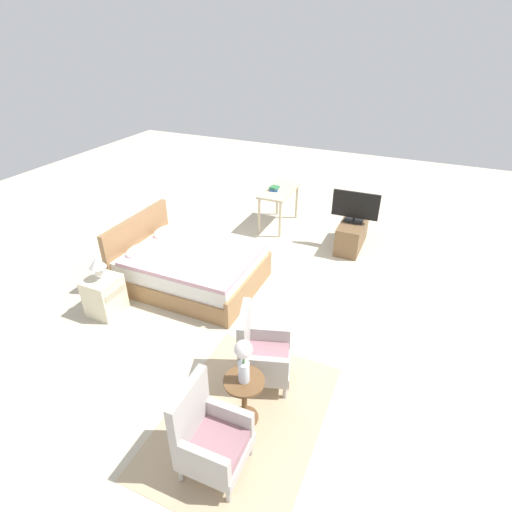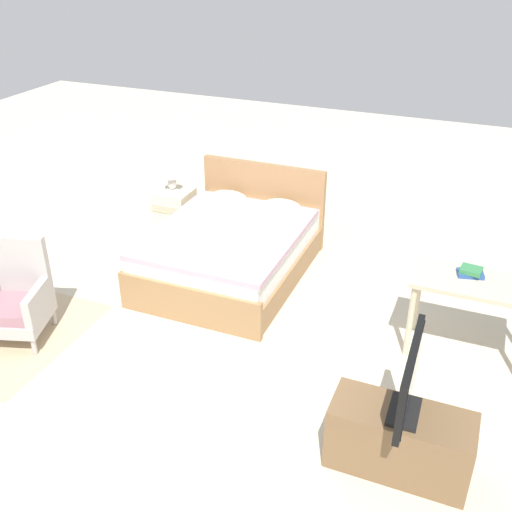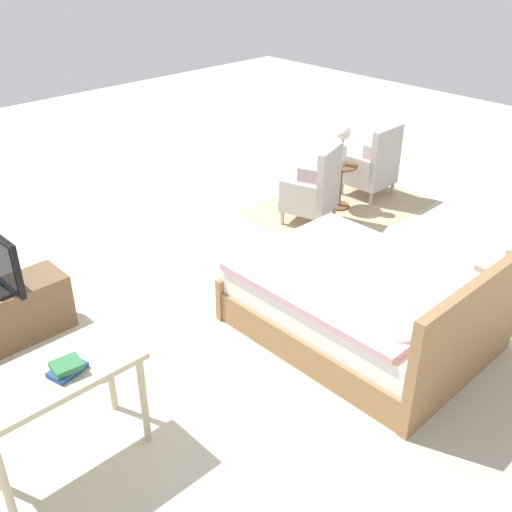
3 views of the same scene
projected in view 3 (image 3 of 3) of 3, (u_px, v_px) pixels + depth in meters
name	position (u px, v px, depth m)	size (l,w,h in m)	color
ground_plane	(261.00, 294.00, 5.68)	(16.00, 16.00, 0.00)	beige
floor_rug	(339.00, 207.00, 7.39)	(2.10, 1.50, 0.01)	tan
bed	(365.00, 306.00, 4.97)	(1.50, 1.99, 0.96)	#997047
armchair_by_window_left	(373.00, 168.00, 7.51)	(0.55, 0.55, 0.92)	#ADA8A3
armchair_by_window_right	(314.00, 192.00, 6.84)	(0.68, 0.68, 0.92)	#ADA8A3
side_table	(340.00, 180.00, 7.23)	(0.40, 0.40, 0.55)	brown
flower_vase	(343.00, 141.00, 6.98)	(0.17, 0.17, 0.48)	silver
nightstand	(503.00, 291.00, 5.21)	(0.44, 0.41, 0.55)	beige
tv_stand	(10.00, 314.00, 4.96)	(0.96, 0.40, 0.50)	brown
vanity_desk	(55.00, 385.00, 3.63)	(1.04, 0.52, 0.75)	beige
book_stack	(67.00, 368.00, 3.55)	(0.24, 0.19, 0.07)	#284C8E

